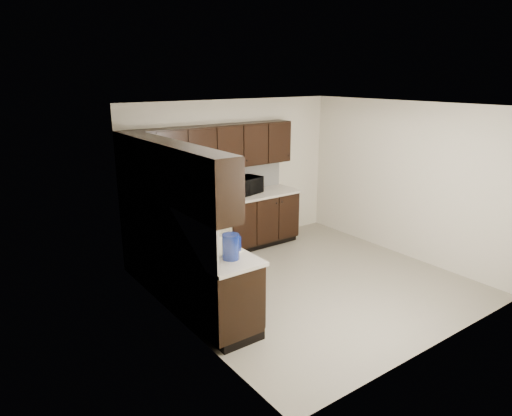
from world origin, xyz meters
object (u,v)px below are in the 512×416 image
(toaster_oven, at_px, (142,205))
(blue_pitcher, at_px, (231,247))
(sink, at_px, (206,251))
(microwave, at_px, (246,185))
(storage_bin, at_px, (161,211))

(toaster_oven, xyz_separation_m, blue_pitcher, (0.10, -2.25, 0.03))
(sink, relative_size, microwave, 1.60)
(sink, height_order, blue_pitcher, blue_pitcher)
(microwave, relative_size, storage_bin, 1.07)
(sink, xyz_separation_m, microwave, (1.80, 1.77, 0.20))
(storage_bin, relative_size, blue_pitcher, 1.69)
(sink, distance_m, microwave, 2.53)
(toaster_oven, relative_size, blue_pitcher, 1.28)
(storage_bin, height_order, blue_pitcher, blue_pitcher)
(sink, height_order, microwave, microwave)
(toaster_oven, bearing_deg, microwave, -23.62)
(blue_pitcher, bearing_deg, microwave, 42.92)
(blue_pitcher, bearing_deg, sink, 84.63)
(sink, relative_size, toaster_oven, 2.26)
(toaster_oven, distance_m, blue_pitcher, 2.25)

